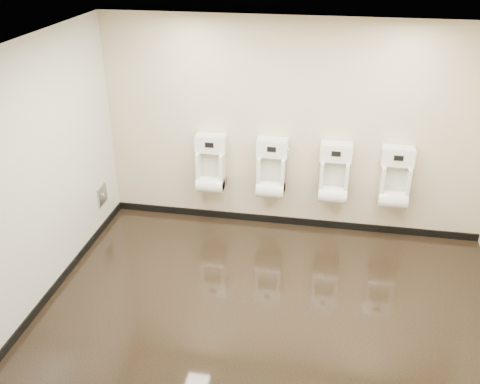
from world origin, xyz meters
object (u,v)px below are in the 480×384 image
object	(u,v)px
access_panel	(102,195)
urinal_3	(395,182)
urinal_0	(211,168)
urinal_1	(271,172)
urinal_2	(334,177)

from	to	relation	value
access_panel	urinal_3	bearing A→B (deg)	6.21
urinal_0	urinal_1	world-z (taller)	same
urinal_1	urinal_2	bearing A→B (deg)	0.00
urinal_3	urinal_1	bearing A→B (deg)	180.00
access_panel	urinal_2	bearing A→B (deg)	7.74
access_panel	urinal_0	world-z (taller)	urinal_0
urinal_2	urinal_1	bearing A→B (deg)	180.00
urinal_2	access_panel	bearing A→B (deg)	-172.26
access_panel	urinal_0	xyz separation A→B (m)	(1.41, 0.41, 0.33)
access_panel	urinal_1	world-z (taller)	urinal_1
urinal_0	urinal_2	distance (m)	1.63
urinal_0	urinal_2	bearing A→B (deg)	0.00
urinal_0	urinal_3	distance (m)	2.39
urinal_2	urinal_3	bearing A→B (deg)	0.00
access_panel	urinal_0	size ratio (longest dim) A/B	0.32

